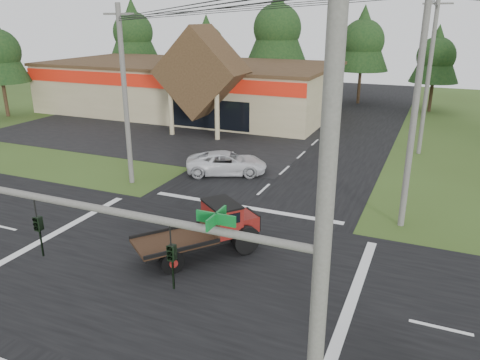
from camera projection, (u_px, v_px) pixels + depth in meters
The scene contains 17 objects.
ground at pixel (178, 268), 19.20m from camera, with size 120.00×120.00×0.00m, color #354C1B.
road_ns at pixel (178, 268), 19.19m from camera, with size 12.00×120.00×0.02m, color black.
road_ew at pixel (178, 268), 19.19m from camera, with size 120.00×12.00×0.02m, color black.
parking_apron at pixel (150, 134), 40.88m from camera, with size 28.00×14.00×0.02m, color black.
cvs_building at pixel (190, 86), 49.77m from camera, with size 30.40×18.20×9.19m.
traffic_signal_mast at pixel (232, 307), 9.06m from camera, with size 8.12×0.24×7.00m.
utility_pole_nr at pixel (321, 270), 8.04m from camera, with size 2.00×0.30×11.00m.
utility_pole_nw at pixel (125, 96), 27.33m from camera, with size 2.00×0.30×10.50m.
utility_pole_ne at pixel (415, 107), 21.21m from camera, with size 2.00×0.30×11.50m.
utility_pole_n at pixel (428, 76), 33.40m from camera, with size 2.00×0.30×11.20m.
tree_row_a at pixel (133, 30), 62.40m from camera, with size 6.72×6.72×12.12m.
tree_row_b at pixel (207, 41), 60.85m from camera, with size 5.60×5.60×10.10m.
tree_row_c at pixel (277, 26), 55.60m from camera, with size 7.28×7.28×13.13m.
tree_row_d at pixel (363, 39), 53.19m from camera, with size 6.16×6.16×11.11m.
tree_row_e at pixel (436, 54), 48.92m from camera, with size 5.04×5.04×9.09m.
antique_flatbed_truck at pixel (199, 231), 19.87m from camera, with size 2.07×5.42×2.27m, color #58120C, non-canonical shape.
white_pickup at pixel (227, 163), 30.53m from camera, with size 2.40×5.21×1.45m, color silver.
Camera 1 is at (9.01, -14.55, 9.75)m, focal length 35.00 mm.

